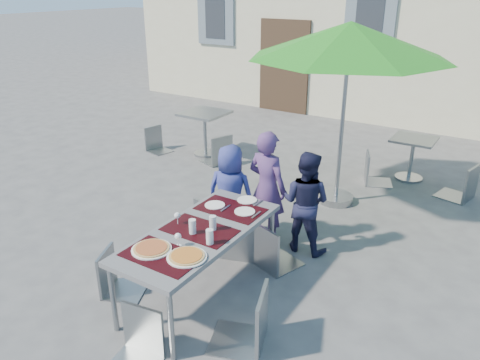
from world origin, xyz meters
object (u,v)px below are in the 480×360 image
Objects in this scene: child_1 at (267,188)px; chair_3 at (113,248)px; bg_chair_l_1 at (375,150)px; bg_chair_r_1 at (468,161)px; chair_1 at (241,208)px; cafe_table_1 at (412,152)px; chair_2 at (273,221)px; pizza_near_left at (151,248)px; bg_chair_r_0 at (218,132)px; chair_5 at (134,309)px; patio_umbrella at (350,41)px; child_0 at (230,193)px; cafe_table_0 at (205,124)px; chair_0 at (214,196)px; chair_4 at (250,285)px; bg_chair_l_0 at (155,125)px; dining_table at (200,235)px; child_2 at (305,202)px; pizza_near_right at (187,256)px.

chair_3 is (-0.79, -1.76, -0.19)m from child_1.
bg_chair_r_1 reaches higher than bg_chair_l_1.
cafe_table_1 is at bearing 72.99° from chair_1.
child_1 reaches higher than chair_2.
pizza_near_left is 0.37× the size of bg_chair_r_0.
bg_chair_r_0 is at bearing 116.49° from chair_5.
chair_2 is 2.64m from patio_umbrella.
bg_chair_r_1 is (2.28, 2.79, -0.01)m from child_0.
child_1 is at bearing -40.45° from cafe_table_0.
chair_0 is at bearing -56.31° from bg_chair_r_0.
chair_1 is 1.07× the size of bg_chair_r_0.
bg_chair_r_1 is (1.79, 4.97, 0.07)m from chair_5.
bg_chair_l_1 is (-0.46, -0.48, 0.09)m from cafe_table_1.
child_0 is at bearing -109.70° from bg_chair_l_1.
cafe_table_1 is at bearing 156.35° from bg_chair_r_1.
chair_1 is 0.41m from chair_2.
bg_chair_r_1 reaches higher than chair_3.
bg_chair_l_0 is at bearing 140.24° from chair_4.
dining_table is 3.88m from bg_chair_l_1.
chair_0 is 1.27× the size of cafe_table_0.
bg_chair_r_0 is 3.97m from bg_chair_r_1.
chair_5 is at bearing -95.48° from bg_chair_l_1.
bg_chair_l_0 is at bearing -47.92° from child_0.
child_2 is (0.89, 0.24, 0.01)m from child_0.
bg_chair_l_1 is (0.96, 2.69, -0.06)m from child_0.
bg_chair_r_1 is (4.38, 0.47, 0.02)m from cafe_table_0.
child_1 reaches higher than chair_3.
bg_chair_r_0 is (1.41, 0.06, 0.07)m from bg_chair_l_0.
cafe_table_1 is at bearing 65.24° from chair_0.
bg_chair_r_0 is (0.48, -0.25, -0.00)m from cafe_table_0.
child_0 is at bearing 138.64° from chair_1.
cafe_table_0 is at bearing -166.47° from cafe_table_1.
bg_chair_r_1 is (1.51, 3.11, 0.01)m from chair_2.
chair_4 is 1.20× the size of bg_chair_l_0.
chair_1 is (0.10, 1.37, -0.14)m from pizza_near_left.
child_0 is at bearing 109.25° from dining_table.
bg_chair_l_1 is at bearing 9.62° from bg_chair_l_0.
pizza_near_right is (0.21, -0.46, 0.07)m from dining_table.
cafe_table_0 is at bearing -35.64° from child_2.
cafe_table_0 is (-2.36, 4.00, -0.18)m from pizza_near_left.
child_0 is 0.22m from chair_0.
chair_3 is at bearing 72.06° from child_1.
bg_chair_l_1 is (0.60, 3.00, -0.08)m from chair_1.
patio_umbrella is at bearing 79.35° from chair_1.
chair_0 reaches higher than dining_table.
chair_4 is at bearing 113.99° from child_0.
chair_2 reaches higher than pizza_near_left.
pizza_near_right is 1.73m from child_0.
bg_chair_l_1 is at bearing 72.57° from chair_3.
child_0 is 0.92m from child_2.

